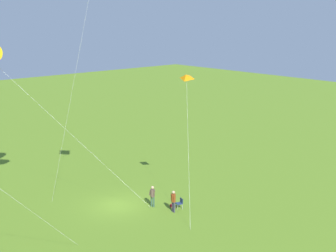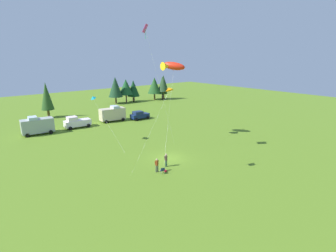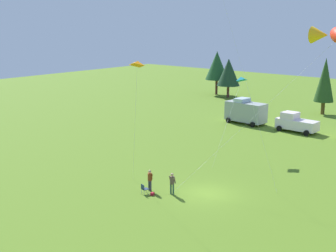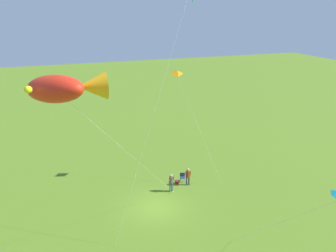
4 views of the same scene
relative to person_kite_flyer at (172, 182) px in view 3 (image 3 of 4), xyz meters
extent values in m
plane|color=#55791F|center=(2.06, 1.89, -1.02)|extent=(160.00, 160.00, 0.00)
cylinder|color=#34543F|center=(-0.11, -0.03, -0.60)|extent=(0.14, 0.14, 0.85)
cylinder|color=#34543F|center=(0.11, 0.02, -0.60)|extent=(0.14, 0.14, 0.85)
cylinder|color=brown|center=(0.00, 0.00, 0.14)|extent=(0.41, 0.41, 0.62)
sphere|color=tan|center=(0.00, 0.00, 0.60)|extent=(0.24, 0.24, 0.24)
cylinder|color=brown|center=(-0.21, 0.01, 0.17)|extent=(0.21, 0.13, 0.56)
cylinder|color=brown|center=(0.18, 0.10, 0.17)|extent=(0.23, 0.13, 0.56)
cube|color=navy|center=(-1.65, -1.34, -0.60)|extent=(0.60, 0.60, 0.04)
cube|color=navy|center=(-1.72, -1.55, -0.40)|extent=(0.47, 0.18, 0.40)
cylinder|color=#A5A8AD|center=(-1.79, -1.07, -0.81)|extent=(0.03, 0.03, 0.42)
cylinder|color=#A5A8AD|center=(-1.39, -1.20, -0.81)|extent=(0.03, 0.03, 0.42)
cylinder|color=#A5A8AD|center=(-1.92, -1.48, -0.81)|extent=(0.03, 0.03, 0.42)
cylinder|color=#A5A8AD|center=(-1.52, -1.60, -0.81)|extent=(0.03, 0.03, 0.42)
cylinder|color=#353543|center=(-1.98, -0.53, -0.60)|extent=(0.14, 0.14, 0.85)
cylinder|color=#353543|center=(-1.76, -0.57, -0.60)|extent=(0.14, 0.14, 0.85)
cylinder|color=brown|center=(-1.87, -0.55, 0.14)|extent=(0.40, 0.40, 0.62)
sphere|color=tan|center=(-1.87, -0.55, 0.60)|extent=(0.24, 0.24, 0.24)
cylinder|color=brown|center=(-2.06, -0.45, 0.17)|extent=(0.14, 0.11, 0.56)
cylinder|color=brown|center=(-1.66, -0.53, 0.17)|extent=(0.14, 0.11, 0.55)
cube|color=maroon|center=(-1.04, -1.16, -0.91)|extent=(0.28, 0.36, 0.22)
cube|color=#9DA5A0|center=(-9.14, 26.15, 0.57)|extent=(5.55, 2.61, 2.50)
cube|color=silver|center=(-9.79, 26.20, 2.07)|extent=(1.55, 2.13, 0.50)
cylinder|color=black|center=(-11.17, 25.11, -0.68)|extent=(0.69, 0.27, 0.68)
cylinder|color=black|center=(-10.99, 27.48, -0.68)|extent=(0.69, 0.27, 0.68)
cylinder|color=black|center=(-7.30, 24.81, -0.68)|extent=(0.69, 0.27, 0.68)
cylinder|color=black|center=(-7.11, 27.18, -0.68)|extent=(0.69, 0.27, 0.68)
cube|color=white|center=(-1.84, 26.08, -0.08)|extent=(5.08, 2.21, 1.20)
cube|color=white|center=(-2.84, 26.12, 0.92)|extent=(1.88, 1.91, 0.80)
cylinder|color=black|center=(-3.68, 25.07, -0.68)|extent=(0.69, 0.25, 0.68)
cylinder|color=black|center=(-3.59, 27.25, -0.68)|extent=(0.69, 0.25, 0.68)
cylinder|color=black|center=(-0.08, 24.92, -0.68)|extent=(0.69, 0.25, 0.68)
cylinder|color=black|center=(0.01, 27.10, -0.68)|extent=(0.69, 0.25, 0.68)
cylinder|color=#552F28|center=(-26.33, 44.31, 0.37)|extent=(0.43, 0.43, 2.79)
cone|color=#1F4B26|center=(-26.33, 44.31, 4.33)|extent=(4.17, 4.17, 5.13)
cylinder|color=#563026|center=(-22.76, 42.73, 0.05)|extent=(0.45, 0.45, 2.13)
cone|color=#1B3823|center=(-22.76, 42.73, 3.48)|extent=(4.01, 4.01, 4.74)
cylinder|color=#53411C|center=(-3.87, 38.89, -0.08)|extent=(0.55, 0.55, 1.88)
cone|color=#25491C|center=(-3.87, 38.89, 4.01)|extent=(2.81, 2.81, 6.30)
cone|color=yellow|center=(7.29, 9.17, 11.24)|extent=(1.31, 1.34, 1.34)
cylinder|color=silver|center=(4.40, 4.72, 5.11)|extent=(9.17, 8.91, 12.27)
cylinder|color=#4C3823|center=(-0.18, 0.28, -1.02)|extent=(0.04, 0.04, 0.01)
pyramid|color=orange|center=(-1.39, -2.24, 9.33)|extent=(1.10, 0.86, 0.58)
cylinder|color=silver|center=(-3.15, -0.86, 4.08)|extent=(3.57, 2.93, 10.20)
cylinder|color=#4C3823|center=(-4.93, 0.60, -1.02)|extent=(0.04, 0.04, 0.01)
pyramid|color=teal|center=(-3.09, 14.72, 6.49)|extent=(1.08, 1.32, 0.65)
cylinder|color=silver|center=(-2.33, 11.27, 2.65)|extent=(1.38, 6.87, 7.33)
cylinder|color=#4C3823|center=(-1.65, 7.83, -1.02)|extent=(0.04, 0.04, 0.01)
cylinder|color=silver|center=(3.29, 5.11, 7.61)|extent=(5.88, 0.92, 17.26)
cylinder|color=#4C3823|center=(6.22, 5.57, -1.02)|extent=(0.04, 0.04, 0.01)
camera|label=1|loc=(-26.84, 22.28, 13.84)|focal=50.00mm
camera|label=2|loc=(-19.55, -24.62, 12.88)|focal=28.00mm
camera|label=3|loc=(22.23, -26.68, 12.36)|focal=50.00mm
camera|label=4|loc=(8.97, 24.36, 14.63)|focal=35.00mm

